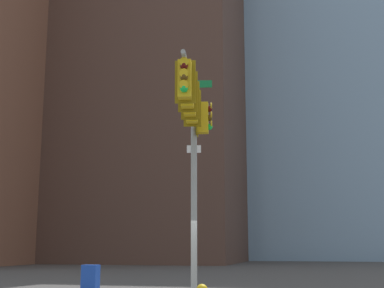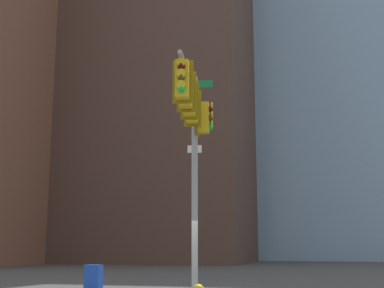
% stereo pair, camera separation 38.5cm
% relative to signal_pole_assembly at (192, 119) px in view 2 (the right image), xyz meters
% --- Properties ---
extents(signal_pole_assembly, '(4.59, 1.43, 7.18)m').
position_rel_signal_pole_assembly_xyz_m(signal_pole_assembly, '(0.00, 0.00, 0.00)').
color(signal_pole_assembly, gray).
rests_on(signal_pole_assembly, ground_plane).
extents(newspaper_box, '(0.45, 0.56, 1.05)m').
position_rel_signal_pole_assembly_xyz_m(newspaper_box, '(3.37, 4.56, -4.90)').
color(newspaper_box, '#193FA5').
rests_on(newspaper_box, ground_plane).
extents(building_brick_midblock, '(16.26, 19.43, 40.97)m').
position_rel_signal_pole_assembly_xyz_m(building_brick_midblock, '(39.69, 14.25, 15.06)').
color(building_brick_midblock, '#4C3328').
rests_on(building_brick_midblock, ground_plane).
extents(building_glass_tower, '(27.98, 26.63, 59.20)m').
position_rel_signal_pole_assembly_xyz_m(building_glass_tower, '(60.90, -4.47, 24.17)').
color(building_glass_tower, '#7A99B2').
rests_on(building_glass_tower, ground_plane).
extents(building_brick_farside, '(19.16, 14.51, 43.82)m').
position_rel_signal_pole_assembly_xyz_m(building_brick_farside, '(53.03, 30.00, 16.48)').
color(building_brick_farside, brown).
rests_on(building_brick_farside, ground_plane).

